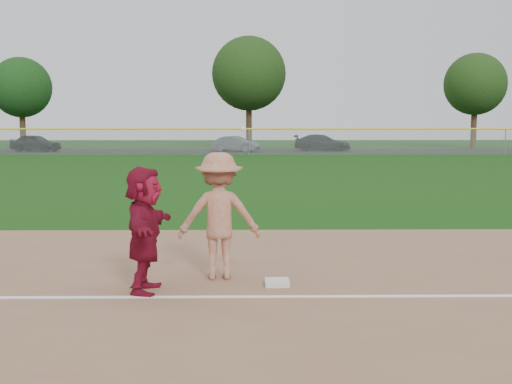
{
  "coord_description": "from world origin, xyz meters",
  "views": [
    {
      "loc": [
        -0.15,
        -9.87,
        2.55
      ],
      "look_at": [
        0.0,
        1.5,
        1.3
      ],
      "focal_mm": 45.0,
      "sensor_mm": 36.0,
      "label": 1
    }
  ],
  "objects_px": {
    "car_mid": "(236,144)",
    "car_left": "(36,143)",
    "car_right": "(322,143)",
    "first_base": "(277,283)",
    "base_runner": "(144,229)"
  },
  "relations": [
    {
      "from": "base_runner",
      "to": "car_mid",
      "type": "height_order",
      "value": "base_runner"
    },
    {
      "from": "base_runner",
      "to": "car_left",
      "type": "bearing_deg",
      "value": 21.78
    },
    {
      "from": "first_base",
      "to": "car_mid",
      "type": "height_order",
      "value": "car_mid"
    },
    {
      "from": "car_mid",
      "to": "car_right",
      "type": "height_order",
      "value": "car_right"
    },
    {
      "from": "car_mid",
      "to": "car_right",
      "type": "bearing_deg",
      "value": -57.42
    },
    {
      "from": "base_runner",
      "to": "car_mid",
      "type": "xyz_separation_m",
      "value": [
        0.54,
        45.46,
        -0.29
      ]
    },
    {
      "from": "car_right",
      "to": "car_left",
      "type": "bearing_deg",
      "value": 98.05
    },
    {
      "from": "first_base",
      "to": "base_runner",
      "type": "xyz_separation_m",
      "value": [
        -1.99,
        -0.35,
        0.9
      ]
    },
    {
      "from": "car_mid",
      "to": "car_left",
      "type": "bearing_deg",
      "value": 109.95
    },
    {
      "from": "car_left",
      "to": "car_right",
      "type": "xyz_separation_m",
      "value": [
        24.85,
        0.5,
        -0.02
      ]
    },
    {
      "from": "first_base",
      "to": "car_mid",
      "type": "distance_m",
      "value": 45.13
    },
    {
      "from": "base_runner",
      "to": "first_base",
      "type": "bearing_deg",
      "value": -78.05
    },
    {
      "from": "car_mid",
      "to": "car_right",
      "type": "xyz_separation_m",
      "value": [
        7.55,
        1.32,
        0.05
      ]
    },
    {
      "from": "car_left",
      "to": "car_mid",
      "type": "xyz_separation_m",
      "value": [
        17.3,
        -0.82,
        -0.07
      ]
    },
    {
      "from": "car_right",
      "to": "base_runner",
      "type": "bearing_deg",
      "value": 177.09
    }
  ]
}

